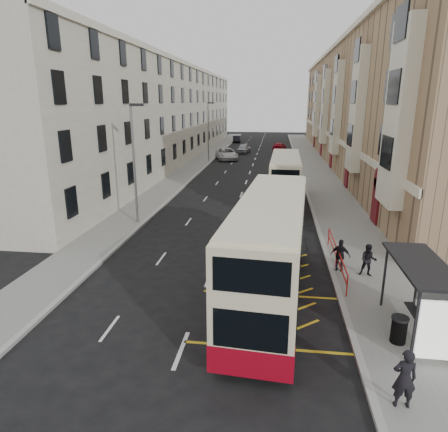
# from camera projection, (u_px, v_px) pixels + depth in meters

# --- Properties ---
(ground) EXTENTS (200.00, 200.00, 0.00)m
(ground) POSITION_uv_depth(u_px,v_px,m) (193.00, 320.00, 15.69)
(ground) COLOR black
(ground) RESTS_ON ground
(pavement_right) EXTENTS (4.00, 120.00, 0.15)m
(pavement_right) POSITION_uv_depth(u_px,v_px,m) (321.00, 180.00, 43.27)
(pavement_right) COLOR slate
(pavement_right) RESTS_ON ground
(pavement_left) EXTENTS (3.00, 120.00, 0.15)m
(pavement_left) POSITION_uv_depth(u_px,v_px,m) (181.00, 176.00, 45.18)
(pavement_left) COLOR slate
(pavement_left) RESTS_ON ground
(kerb_right) EXTENTS (0.25, 120.00, 0.15)m
(kerb_right) POSITION_uv_depth(u_px,v_px,m) (302.00, 179.00, 43.51)
(kerb_right) COLOR #9A9A95
(kerb_right) RESTS_ON ground
(kerb_left) EXTENTS (0.25, 120.00, 0.15)m
(kerb_left) POSITION_uv_depth(u_px,v_px,m) (194.00, 177.00, 44.99)
(kerb_left) COLOR #9A9A95
(kerb_left) RESTS_ON ground
(road_markings) EXTENTS (10.00, 110.00, 0.01)m
(road_markings) POSITION_uv_depth(u_px,v_px,m) (255.00, 160.00, 58.56)
(road_markings) COLOR silver
(road_markings) RESTS_ON ground
(terrace_right) EXTENTS (10.75, 79.00, 15.25)m
(terrace_right) POSITION_uv_depth(u_px,v_px,m) (364.00, 107.00, 55.00)
(terrace_right) COLOR #A3835F
(terrace_right) RESTS_ON ground
(terrace_left) EXTENTS (9.18, 79.00, 13.25)m
(terrace_left) POSITION_uv_depth(u_px,v_px,m) (165.00, 113.00, 58.89)
(terrace_left) COLOR beige
(terrace_left) RESTS_ON ground
(bus_shelter) EXTENTS (1.65, 4.25, 2.70)m
(bus_shelter) POSITION_uv_depth(u_px,v_px,m) (427.00, 287.00, 13.69)
(bus_shelter) COLOR black
(bus_shelter) RESTS_ON pavement_right
(guard_railing) EXTENTS (0.06, 6.56, 1.01)m
(guard_railing) POSITION_uv_depth(u_px,v_px,m) (337.00, 254.00, 20.16)
(guard_railing) COLOR red
(guard_railing) RESTS_ON pavement_right
(street_lamp_near) EXTENTS (0.93, 0.18, 8.00)m
(street_lamp_near) POSITION_uv_depth(u_px,v_px,m) (134.00, 158.00, 26.62)
(street_lamp_near) COLOR slate
(street_lamp_near) RESTS_ON pavement_left
(street_lamp_far) EXTENTS (0.93, 0.18, 8.00)m
(street_lamp_far) POSITION_uv_depth(u_px,v_px,m) (209.00, 128.00, 55.20)
(street_lamp_far) COLOR slate
(street_lamp_far) RESTS_ON pavement_left
(double_decker_front) EXTENTS (3.49, 11.48, 4.51)m
(double_decker_front) POSITION_uv_depth(u_px,v_px,m) (270.00, 250.00, 16.62)
(double_decker_front) COLOR beige
(double_decker_front) RESTS_ON ground
(double_decker_rear) EXTENTS (2.54, 10.14, 4.03)m
(double_decker_rear) POSITION_uv_depth(u_px,v_px,m) (285.00, 180.00, 32.85)
(double_decker_rear) COLOR beige
(double_decker_rear) RESTS_ON ground
(litter_bin) EXTENTS (0.59, 0.59, 0.98)m
(litter_bin) POSITION_uv_depth(u_px,v_px,m) (399.00, 329.00, 13.85)
(litter_bin) COLOR black
(litter_bin) RESTS_ON pavement_right
(pedestrian_near) EXTENTS (0.66, 0.44, 1.78)m
(pedestrian_near) POSITION_uv_depth(u_px,v_px,m) (404.00, 378.00, 10.82)
(pedestrian_near) COLOR black
(pedestrian_near) RESTS_ON pavement_right
(pedestrian_mid) EXTENTS (0.86, 0.72, 1.59)m
(pedestrian_mid) POSITION_uv_depth(u_px,v_px,m) (368.00, 260.00, 19.09)
(pedestrian_mid) COLOR black
(pedestrian_mid) RESTS_ON pavement_right
(pedestrian_far) EXTENTS (1.04, 0.71, 1.63)m
(pedestrian_far) POSITION_uv_depth(u_px,v_px,m) (340.00, 255.00, 19.63)
(pedestrian_far) COLOR black
(pedestrian_far) RESTS_ON pavement_right
(white_van) EXTENTS (4.22, 6.48, 1.66)m
(white_van) POSITION_uv_depth(u_px,v_px,m) (227.00, 154.00, 58.42)
(white_van) COLOR silver
(white_van) RESTS_ON ground
(car_silver) EXTENTS (2.34, 4.59, 1.50)m
(car_silver) POSITION_uv_depth(u_px,v_px,m) (243.00, 148.00, 65.91)
(car_silver) COLOR #95969C
(car_silver) RESTS_ON ground
(car_dark) EXTENTS (1.97, 4.29, 1.36)m
(car_dark) POSITION_uv_depth(u_px,v_px,m) (236.00, 139.00, 82.74)
(car_dark) COLOR black
(car_dark) RESTS_ON ground
(car_red) EXTENTS (2.63, 4.78, 1.31)m
(car_red) POSITION_uv_depth(u_px,v_px,m) (279.00, 147.00, 69.52)
(car_red) COLOR #A50312
(car_red) RESTS_ON ground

